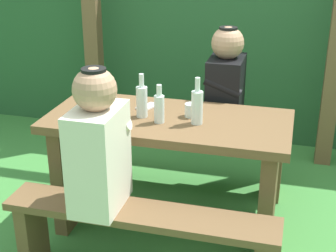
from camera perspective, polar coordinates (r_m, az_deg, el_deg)
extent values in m
plane|color=#3D8039|center=(3.21, 0.00, -11.26)|extent=(12.00, 12.00, 0.00)
cube|color=#28562F|center=(4.59, 6.19, 11.86)|extent=(6.40, 0.84, 1.90)
cube|color=brown|center=(4.17, -8.65, 11.89)|extent=(0.12, 0.12, 2.07)
cube|color=brown|center=(2.88, 0.00, 0.52)|extent=(1.40, 0.64, 0.05)
cube|color=brown|center=(3.22, -10.40, -4.50)|extent=(0.08, 0.54, 0.68)
cube|color=brown|center=(2.95, 11.41, -7.20)|extent=(0.08, 0.54, 0.68)
cube|color=brown|center=(2.54, -3.24, -9.96)|extent=(1.40, 0.24, 0.04)
cube|color=brown|center=(2.88, -15.20, -11.64)|extent=(0.07, 0.22, 0.40)
cube|color=brown|center=(3.48, 2.33, -0.58)|extent=(1.40, 0.24, 0.04)
cube|color=brown|center=(3.74, -7.04, -2.73)|extent=(0.07, 0.22, 0.40)
cube|color=brown|center=(3.50, 12.25, -4.91)|extent=(0.07, 0.22, 0.40)
cube|color=silver|center=(2.46, -7.91, -3.72)|extent=(0.22, 0.34, 0.52)
sphere|color=tan|center=(2.33, -8.37, 4.13)|extent=(0.21, 0.21, 0.21)
cylinder|color=black|center=(2.31, -8.49, 6.23)|extent=(0.12, 0.12, 0.02)
cylinder|color=silver|center=(2.54, -6.84, -0.28)|extent=(0.25, 0.07, 0.15)
cube|color=black|center=(3.34, 6.54, 3.43)|extent=(0.22, 0.34, 0.52)
sphere|color=tan|center=(3.24, 6.82, 9.37)|extent=(0.21, 0.21, 0.21)
cylinder|color=black|center=(3.22, 6.89, 10.92)|extent=(0.12, 0.12, 0.02)
cylinder|color=black|center=(3.17, 6.23, 4.42)|extent=(0.25, 0.07, 0.15)
cylinder|color=silver|center=(2.87, 2.70, 1.82)|extent=(0.08, 0.08, 0.08)
cylinder|color=silver|center=(2.85, -3.00, 2.75)|extent=(0.06, 0.06, 0.18)
cylinder|color=silver|center=(2.81, -3.05, 5.20)|extent=(0.03, 0.03, 0.08)
cylinder|color=silver|center=(2.77, -1.01, 1.93)|extent=(0.06, 0.06, 0.16)
cylinder|color=silver|center=(2.73, -1.02, 4.09)|extent=(0.03, 0.03, 0.06)
cylinder|color=silver|center=(2.75, 3.33, 2.10)|extent=(0.07, 0.07, 0.19)
cylinder|color=silver|center=(2.71, 3.39, 4.73)|extent=(0.03, 0.03, 0.08)
cube|color=silver|center=(3.02, -2.36, 2.21)|extent=(0.12, 0.16, 0.01)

